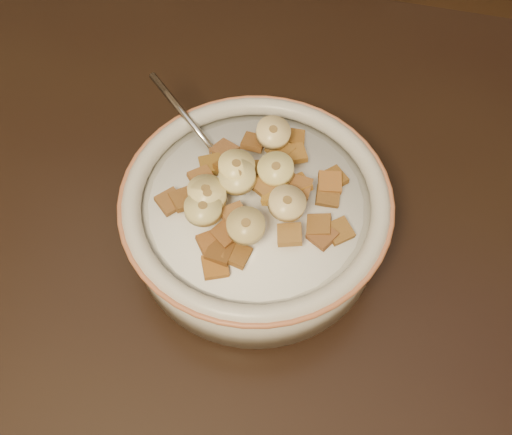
% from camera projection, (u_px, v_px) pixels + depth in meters
% --- Properties ---
extents(table, '(1.40, 0.90, 0.04)m').
position_uv_depth(table, '(135.00, 286.00, 0.54)').
color(table, black).
rests_on(table, floor).
extents(chair, '(0.56, 0.56, 0.99)m').
position_uv_depth(chair, '(264.00, 25.00, 1.09)').
color(chair, black).
rests_on(chair, floor).
extents(cereal_bowl, '(0.23, 0.23, 0.05)m').
position_uv_depth(cereal_bowl, '(256.00, 219.00, 0.52)').
color(cereal_bowl, silver).
rests_on(cereal_bowl, table).
extents(milk, '(0.19, 0.19, 0.00)m').
position_uv_depth(milk, '(256.00, 203.00, 0.50)').
color(milk, white).
rests_on(milk, cereal_bowl).
extents(spoon, '(0.07, 0.07, 0.01)m').
position_uv_depth(spoon, '(231.00, 173.00, 0.51)').
color(spoon, '#BABBBD').
rests_on(spoon, cereal_bowl).
extents(cereal_square_0, '(0.02, 0.02, 0.01)m').
position_uv_depth(cereal_square_0, '(220.00, 252.00, 0.46)').
color(cereal_square_0, brown).
rests_on(cereal_square_0, milk).
extents(cereal_square_1, '(0.03, 0.03, 0.01)m').
position_uv_depth(cereal_square_1, '(170.00, 202.00, 0.49)').
color(cereal_square_1, brown).
rests_on(cereal_square_1, milk).
extents(cereal_square_2, '(0.03, 0.03, 0.01)m').
position_uv_depth(cereal_square_2, '(207.00, 194.00, 0.48)').
color(cereal_square_2, olive).
rests_on(cereal_square_2, milk).
extents(cereal_square_3, '(0.03, 0.03, 0.01)m').
position_uv_depth(cereal_square_3, '(211.00, 165.00, 0.51)').
color(cereal_square_3, brown).
rests_on(cereal_square_3, milk).
extents(cereal_square_4, '(0.03, 0.03, 0.01)m').
position_uv_depth(cereal_square_4, '(211.00, 243.00, 0.47)').
color(cereal_square_4, brown).
rests_on(cereal_square_4, milk).
extents(cereal_square_5, '(0.03, 0.03, 0.01)m').
position_uv_depth(cereal_square_5, '(266.00, 185.00, 0.48)').
color(cereal_square_5, brown).
rests_on(cereal_square_5, milk).
extents(cereal_square_6, '(0.03, 0.03, 0.01)m').
position_uv_depth(cereal_square_6, '(322.00, 236.00, 0.48)').
color(cereal_square_6, brown).
rests_on(cereal_square_6, milk).
extents(cereal_square_7, '(0.03, 0.03, 0.01)m').
position_uv_depth(cereal_square_7, '(295.00, 154.00, 0.52)').
color(cereal_square_7, olive).
rests_on(cereal_square_7, milk).
extents(cereal_square_8, '(0.03, 0.03, 0.01)m').
position_uv_depth(cereal_square_8, '(229.00, 166.00, 0.50)').
color(cereal_square_8, brown).
rests_on(cereal_square_8, milk).
extents(cereal_square_9, '(0.03, 0.03, 0.01)m').
position_uv_depth(cereal_square_9, '(280.00, 149.00, 0.52)').
color(cereal_square_9, brown).
rests_on(cereal_square_9, milk).
extents(cereal_square_10, '(0.03, 0.03, 0.01)m').
position_uv_depth(cereal_square_10, '(334.00, 178.00, 0.51)').
color(cereal_square_10, brown).
rests_on(cereal_square_10, milk).
extents(cereal_square_11, '(0.02, 0.02, 0.01)m').
position_uv_depth(cereal_square_11, '(328.00, 196.00, 0.50)').
color(cereal_square_11, brown).
rests_on(cereal_square_11, milk).
extents(cereal_square_12, '(0.03, 0.03, 0.01)m').
position_uv_depth(cereal_square_12, '(258.00, 170.00, 0.50)').
color(cereal_square_12, brown).
rests_on(cereal_square_12, milk).
extents(cereal_square_13, '(0.03, 0.03, 0.01)m').
position_uv_depth(cereal_square_13, '(202.00, 178.00, 0.50)').
color(cereal_square_13, brown).
rests_on(cereal_square_13, milk).
extents(cereal_square_14, '(0.02, 0.02, 0.01)m').
position_uv_depth(cereal_square_14, '(319.00, 225.00, 0.48)').
color(cereal_square_14, brown).
rests_on(cereal_square_14, milk).
extents(cereal_square_15, '(0.03, 0.03, 0.01)m').
position_uv_depth(cereal_square_15, '(297.00, 185.00, 0.49)').
color(cereal_square_15, '#9C5E1B').
rests_on(cereal_square_15, milk).
extents(cereal_square_16, '(0.02, 0.02, 0.01)m').
position_uv_depth(cereal_square_16, '(290.00, 235.00, 0.47)').
color(cereal_square_16, '#986636').
rests_on(cereal_square_16, milk).
extents(cereal_square_17, '(0.03, 0.03, 0.01)m').
position_uv_depth(cereal_square_17, '(235.00, 216.00, 0.47)').
color(cereal_square_17, olive).
rests_on(cereal_square_17, milk).
extents(cereal_square_18, '(0.03, 0.03, 0.01)m').
position_uv_depth(cereal_square_18, '(227.00, 233.00, 0.47)').
color(cereal_square_18, brown).
rests_on(cereal_square_18, milk).
extents(cereal_square_19, '(0.03, 0.03, 0.01)m').
position_uv_depth(cereal_square_19, '(183.00, 199.00, 0.49)').
color(cereal_square_19, brown).
rests_on(cereal_square_19, milk).
extents(cereal_square_20, '(0.03, 0.03, 0.01)m').
position_uv_depth(cereal_square_20, '(339.00, 231.00, 0.48)').
color(cereal_square_20, brown).
rests_on(cereal_square_20, milk).
extents(cereal_square_21, '(0.02, 0.02, 0.01)m').
position_uv_depth(cereal_square_21, '(254.00, 142.00, 0.52)').
color(cereal_square_21, brown).
rests_on(cereal_square_21, milk).
extents(cereal_square_22, '(0.02, 0.02, 0.01)m').
position_uv_depth(cereal_square_22, '(237.00, 254.00, 0.46)').
color(cereal_square_22, brown).
rests_on(cereal_square_22, milk).
extents(cereal_square_23, '(0.02, 0.02, 0.01)m').
position_uv_depth(cereal_square_23, '(330.00, 182.00, 0.50)').
color(cereal_square_23, brown).
rests_on(cereal_square_23, milk).
extents(cereal_square_24, '(0.02, 0.02, 0.01)m').
position_uv_depth(cereal_square_24, '(275.00, 195.00, 0.48)').
color(cereal_square_24, olive).
rests_on(cereal_square_24, milk).
extents(cereal_square_25, '(0.03, 0.03, 0.01)m').
position_uv_depth(cereal_square_25, '(272.00, 173.00, 0.49)').
color(cereal_square_25, brown).
rests_on(cereal_square_25, milk).
extents(cereal_square_26, '(0.02, 0.02, 0.01)m').
position_uv_depth(cereal_square_26, '(299.00, 187.00, 0.49)').
color(cereal_square_26, brown).
rests_on(cereal_square_26, milk).
extents(cereal_square_27, '(0.02, 0.02, 0.01)m').
position_uv_depth(cereal_square_27, '(294.00, 138.00, 0.53)').
color(cereal_square_27, brown).
rests_on(cereal_square_27, milk).
extents(cereal_square_28, '(0.03, 0.03, 0.01)m').
position_uv_depth(cereal_square_28, '(225.00, 150.00, 0.52)').
color(cereal_square_28, brown).
rests_on(cereal_square_28, milk).
extents(cereal_square_29, '(0.03, 0.03, 0.01)m').
position_uv_depth(cereal_square_29, '(215.00, 266.00, 0.46)').
color(cereal_square_29, '#91531A').
rests_on(cereal_square_29, milk).
extents(banana_slice_0, '(0.04, 0.04, 0.01)m').
position_uv_depth(banana_slice_0, '(237.00, 177.00, 0.48)').
color(banana_slice_0, '#FFE59F').
rests_on(banana_slice_0, milk).
extents(banana_slice_1, '(0.04, 0.04, 0.01)m').
position_uv_depth(banana_slice_1, '(208.00, 196.00, 0.47)').
color(banana_slice_1, '#D0BE7B').
rests_on(banana_slice_1, milk).
extents(banana_slice_2, '(0.04, 0.04, 0.01)m').
position_uv_depth(banana_slice_2, '(203.00, 208.00, 0.46)').
color(banana_slice_2, '#DACD88').
rests_on(banana_slice_2, milk).
extents(banana_slice_3, '(0.04, 0.04, 0.01)m').
position_uv_depth(banana_slice_3, '(287.00, 203.00, 0.47)').
color(banana_slice_3, '#D6BF8A').
rests_on(banana_slice_3, milk).
extents(banana_slice_4, '(0.04, 0.04, 0.01)m').
position_uv_depth(banana_slice_4, '(237.00, 167.00, 0.48)').
color(banana_slice_4, '#FFEEA0').
rests_on(banana_slice_4, milk).
extents(banana_slice_5, '(0.04, 0.04, 0.01)m').
position_uv_depth(banana_slice_5, '(246.00, 226.00, 0.45)').
color(banana_slice_5, '#CCB975').
rests_on(banana_slice_5, milk).
extents(banana_slice_6, '(0.03, 0.03, 0.01)m').
position_uv_depth(banana_slice_6, '(276.00, 169.00, 0.48)').
color(banana_slice_6, '#D7C571').
rests_on(banana_slice_6, milk).
extents(banana_slice_7, '(0.04, 0.04, 0.01)m').
position_uv_depth(banana_slice_7, '(206.00, 191.00, 0.47)').
color(banana_slice_7, '#EFDE92').
rests_on(banana_slice_7, milk).
extents(banana_slice_8, '(0.04, 0.04, 0.02)m').
position_uv_depth(banana_slice_8, '(273.00, 133.00, 0.51)').
color(banana_slice_8, '#FFDD8C').
rests_on(banana_slice_8, milk).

